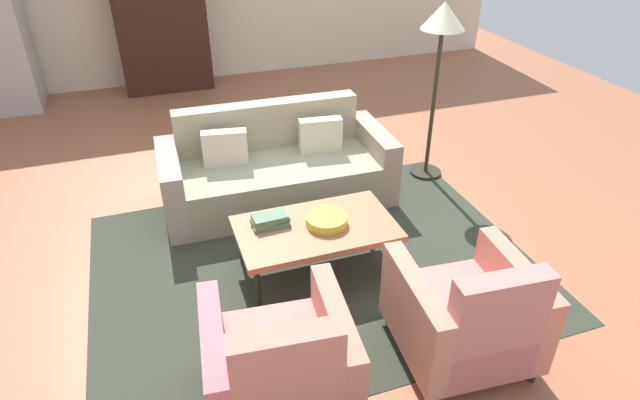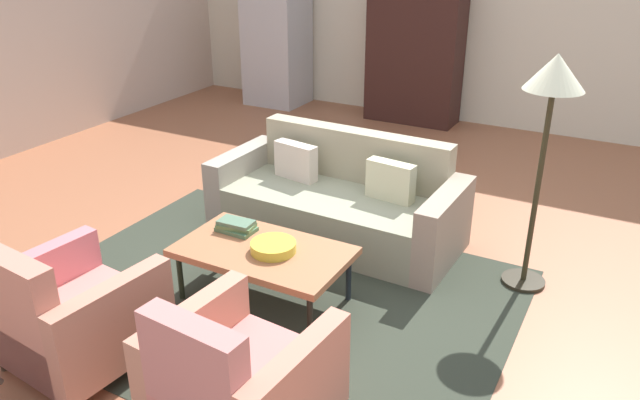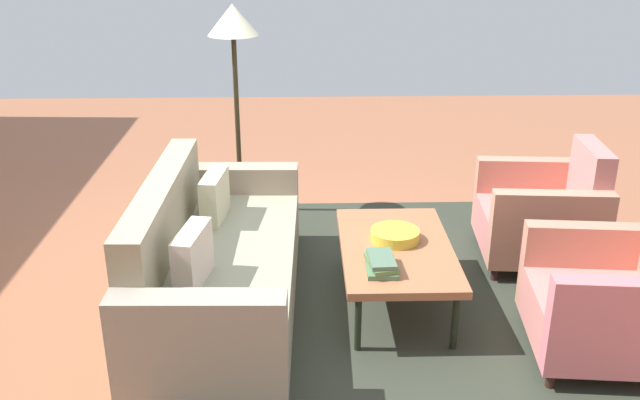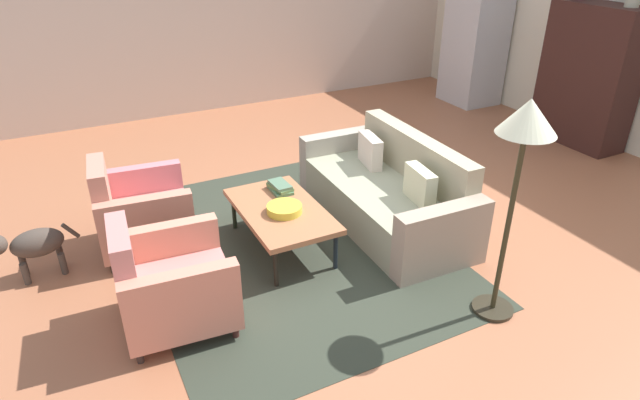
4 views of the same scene
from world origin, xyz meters
name	(u,v)px [view 1 (image 1 of 4)]	position (x,y,z in m)	size (l,w,h in m)	color
ground_plane	(309,215)	(0.00, 0.00, 0.00)	(10.76, 10.76, 0.00)	#A05F40
area_rug	(314,265)	(-0.19, -0.72, 0.00)	(3.40, 2.60, 0.01)	#30362A
couch	(276,170)	(-0.19, 0.42, 0.29)	(2.12, 0.95, 0.86)	gray
coffee_table	(316,230)	(-0.19, -0.77, 0.38)	(1.20, 0.70, 0.41)	black
armchair_left	(280,369)	(-0.80, -1.94, 0.34)	(0.88, 0.88, 0.88)	#331B15
armchair_right	(468,319)	(0.41, -1.94, 0.34)	(0.86, 0.86, 0.88)	#331C20
fruit_bowl	(326,220)	(-0.10, -0.77, 0.45)	(0.32, 0.32, 0.07)	gold
book_stack	(270,220)	(-0.51, -0.64, 0.45)	(0.29, 0.19, 0.08)	#4C7350
cabinet	(161,25)	(-0.85, 3.87, 0.90)	(1.20, 0.51, 1.80)	#351B17
floor_lamp	(442,33)	(1.40, 0.35, 1.44)	(0.40, 0.40, 1.72)	#2B261A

